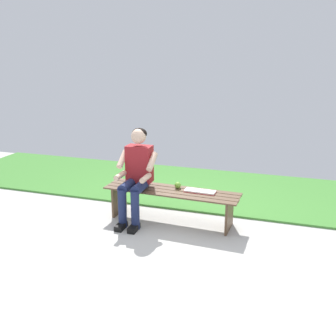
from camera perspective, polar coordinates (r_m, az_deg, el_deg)
name	(u,v)px	position (r m, az deg, el deg)	size (l,w,h in m)	color
ground_plane	(58,243)	(4.85, -16.25, -10.84)	(10.00, 7.00, 0.04)	beige
grass_strip	(196,187)	(6.47, 4.25, -2.86)	(9.00, 2.10, 0.03)	#478C38
bench_near	(171,197)	(5.07, 0.52, -4.44)	(1.84, 0.53, 0.44)	brown
person_seated	(136,172)	(5.02, -4.82, -0.58)	(0.50, 0.69, 1.25)	maroon
apple	(178,185)	(5.09, 1.49, -2.62)	(0.09, 0.09, 0.09)	#72B738
book_open	(200,191)	(4.98, 4.86, -3.54)	(0.42, 0.18, 0.02)	white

